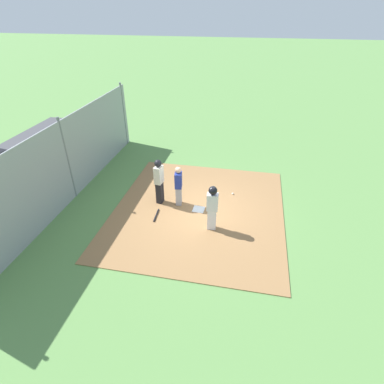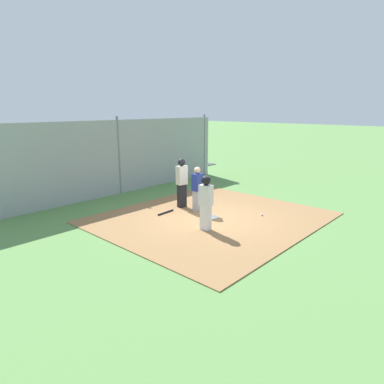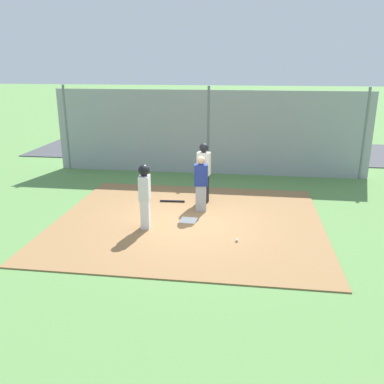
{
  "view_description": "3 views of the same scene",
  "coord_description": "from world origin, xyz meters",
  "px_view_note": "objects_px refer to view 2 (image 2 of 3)",
  "views": [
    {
      "loc": [
        9.6,
        1.67,
        6.84
      ],
      "look_at": [
        -0.11,
        -0.28,
        0.72
      ],
      "focal_mm": 28.75,
      "sensor_mm": 36.0,
      "label": 1
    },
    {
      "loc": [
        8.52,
        6.95,
        3.68
      ],
      "look_at": [
        -0.34,
        -1.19,
        0.66
      ],
      "focal_mm": 31.38,
      "sensor_mm": 36.0,
      "label": 2
    },
    {
      "loc": [
        -1.55,
        10.32,
        4.17
      ],
      "look_at": [
        -0.07,
        -0.2,
        0.79
      ],
      "focal_mm": 38.26,
      "sensor_mm": 36.0,
      "label": 3
    }
  ],
  "objects_px": {
    "catcher": "(197,188)",
    "runner": "(206,199)",
    "home_plate": "(211,217)",
    "parked_car_dark": "(67,168)",
    "baseball": "(262,215)",
    "parked_car_white": "(18,174)",
    "baseball_bat": "(166,212)",
    "umpire": "(182,182)"
  },
  "relations": [
    {
      "from": "catcher",
      "to": "runner",
      "type": "bearing_deg",
      "value": -49.09
    },
    {
      "from": "home_plate",
      "to": "runner",
      "type": "height_order",
      "value": "runner"
    },
    {
      "from": "catcher",
      "to": "parked_car_dark",
      "type": "bearing_deg",
      "value": 173.52
    },
    {
      "from": "catcher",
      "to": "runner",
      "type": "xyz_separation_m",
      "value": [
        1.27,
        1.49,
        0.14
      ]
    },
    {
      "from": "baseball",
      "to": "parked_car_white",
      "type": "xyz_separation_m",
      "value": [
        3.95,
        -11.0,
        0.55
      ]
    },
    {
      "from": "catcher",
      "to": "baseball_bat",
      "type": "relative_size",
      "value": 2.11
    },
    {
      "from": "umpire",
      "to": "baseball_bat",
      "type": "distance_m",
      "value": 1.36
    },
    {
      "from": "catcher",
      "to": "baseball_bat",
      "type": "distance_m",
      "value": 1.42
    },
    {
      "from": "umpire",
      "to": "runner",
      "type": "bearing_deg",
      "value": -20.7
    },
    {
      "from": "catcher",
      "to": "umpire",
      "type": "distance_m",
      "value": 0.78
    },
    {
      "from": "runner",
      "to": "baseball",
      "type": "xyz_separation_m",
      "value": [
        -2.39,
        0.55,
        -0.94
      ]
    },
    {
      "from": "runner",
      "to": "baseball_bat",
      "type": "relative_size",
      "value": 2.21
    },
    {
      "from": "baseball",
      "to": "parked_car_dark",
      "type": "height_order",
      "value": "parked_car_dark"
    },
    {
      "from": "runner",
      "to": "baseball_bat",
      "type": "distance_m",
      "value": 2.35
    },
    {
      "from": "umpire",
      "to": "baseball_bat",
      "type": "height_order",
      "value": "umpire"
    },
    {
      "from": "home_plate",
      "to": "umpire",
      "type": "xyz_separation_m",
      "value": [
        -0.23,
        -1.6,
        0.98
      ]
    },
    {
      "from": "runner",
      "to": "umpire",
      "type": "bearing_deg",
      "value": 56.47
    },
    {
      "from": "catcher",
      "to": "baseball",
      "type": "relative_size",
      "value": 21.97
    },
    {
      "from": "baseball",
      "to": "umpire",
      "type": "bearing_deg",
      "value": -68.02
    },
    {
      "from": "home_plate",
      "to": "parked_car_white",
      "type": "relative_size",
      "value": 0.1
    },
    {
      "from": "baseball_bat",
      "to": "runner",
      "type": "bearing_deg",
      "value": 78.34
    },
    {
      "from": "baseball_bat",
      "to": "parked_car_white",
      "type": "height_order",
      "value": "parked_car_white"
    },
    {
      "from": "catcher",
      "to": "baseball_bat",
      "type": "height_order",
      "value": "catcher"
    },
    {
      "from": "parked_car_white",
      "to": "runner",
      "type": "bearing_deg",
      "value": -83.36
    },
    {
      "from": "home_plate",
      "to": "parked_car_dark",
      "type": "xyz_separation_m",
      "value": [
        0.08,
        -9.77,
        0.57
      ]
    },
    {
      "from": "parked_car_white",
      "to": "home_plate",
      "type": "bearing_deg",
      "value": -77.03
    },
    {
      "from": "catcher",
      "to": "parked_car_dark",
      "type": "height_order",
      "value": "catcher"
    },
    {
      "from": "home_plate",
      "to": "baseball_bat",
      "type": "height_order",
      "value": "baseball_bat"
    },
    {
      "from": "home_plate",
      "to": "catcher",
      "type": "distance_m",
      "value": 1.21
    },
    {
      "from": "baseball",
      "to": "parked_car_white",
      "type": "relative_size",
      "value": 0.02
    },
    {
      "from": "umpire",
      "to": "parked_car_white",
      "type": "height_order",
      "value": "umpire"
    },
    {
      "from": "umpire",
      "to": "baseball",
      "type": "distance_m",
      "value": 3.16
    },
    {
      "from": "runner",
      "to": "home_plate",
      "type": "bearing_deg",
      "value": 27.81
    },
    {
      "from": "umpire",
      "to": "runner",
      "type": "relative_size",
      "value": 1.09
    },
    {
      "from": "baseball_bat",
      "to": "baseball",
      "type": "xyz_separation_m",
      "value": [
        -2.09,
        2.68,
        0.01
      ]
    },
    {
      "from": "catcher",
      "to": "baseball_bat",
      "type": "bearing_deg",
      "value": -132.2
    },
    {
      "from": "home_plate",
      "to": "baseball_bat",
      "type": "xyz_separation_m",
      "value": [
        0.73,
        -1.48,
        0.02
      ]
    },
    {
      "from": "baseball",
      "to": "catcher",
      "type": "bearing_deg",
      "value": -61.14
    },
    {
      "from": "home_plate",
      "to": "parked_car_dark",
      "type": "distance_m",
      "value": 9.78
    },
    {
      "from": "baseball_bat",
      "to": "parked_car_dark",
      "type": "height_order",
      "value": "parked_car_dark"
    },
    {
      "from": "runner",
      "to": "baseball",
      "type": "bearing_deg",
      "value": -17.15
    },
    {
      "from": "home_plate",
      "to": "baseball_bat",
      "type": "distance_m",
      "value": 1.65
    }
  ]
}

